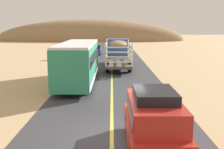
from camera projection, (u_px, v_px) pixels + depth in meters
ground_plane at (112, 138)px, 11.34m from camera, size 240.00×240.00×0.00m
road_surface at (112, 138)px, 11.33m from camera, size 8.00×120.00×0.02m
road_centre_line at (112, 137)px, 11.33m from camera, size 0.16×117.60×0.00m
suv_near at (154, 121)px, 10.01m from camera, size 1.90×4.62×2.29m
livestock_truck at (118, 50)px, 31.10m from camera, size 2.53×9.70×3.02m
bus at (79, 62)px, 21.57m from camera, size 2.54×10.00×3.21m
car_far at (96, 50)px, 43.45m from camera, size 1.80×4.40×1.46m
boulder_near_shoulder at (51, 57)px, 36.30m from camera, size 1.03×0.94×0.71m
distant_hill at (90, 41)px, 81.64m from camera, size 55.52×16.40×12.34m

